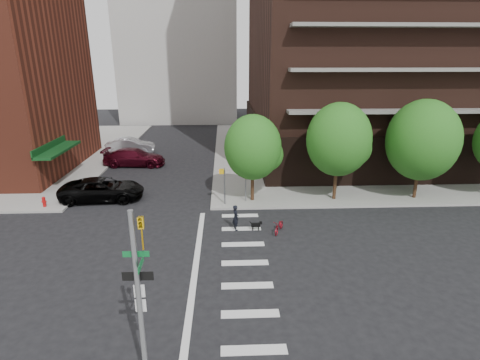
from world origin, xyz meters
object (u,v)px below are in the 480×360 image
object	(u,v)px
parked_car_black	(102,189)
parked_car_maroon	(134,157)
dog_walker	(236,218)
fire_hydrant	(44,201)
parked_car_silver	(130,146)
traffic_signal	(142,318)
scooter	(279,226)

from	to	relation	value
parked_car_black	parked_car_maroon	size ratio (longest dim) A/B	1.02
dog_walker	parked_car_maroon	bearing A→B (deg)	15.89
fire_hydrant	parked_car_black	distance (m)	3.88
fire_hydrant	parked_car_silver	distance (m)	15.78
fire_hydrant	parked_car_silver	size ratio (longest dim) A/B	0.14
traffic_signal	parked_car_maroon	xyz separation A→B (m)	(-6.21, 25.94, -1.86)
traffic_signal	parked_car_silver	world-z (taller)	traffic_signal
parked_car_maroon	scooter	distance (m)	19.16
parked_car_black	parked_car_silver	xyz separation A→B (m)	(-1.25, 14.07, 0.03)
traffic_signal	dog_walker	xyz separation A→B (m)	(3.12, 11.41, -1.90)
fire_hydrant	traffic_signal	bearing A→B (deg)	-56.74
fire_hydrant	parked_car_black	size ratio (longest dim) A/B	0.12
parked_car_black	parked_car_silver	bearing A→B (deg)	1.89
parked_car_black	parked_car_silver	size ratio (longest dim) A/B	1.15
fire_hydrant	parked_car_silver	world-z (taller)	parked_car_silver
dog_walker	scooter	bearing A→B (deg)	-116.64
parked_car_maroon	parked_car_silver	size ratio (longest dim) A/B	1.13
parked_car_black	scooter	world-z (taller)	parked_car_black
traffic_signal	scooter	size ratio (longest dim) A/B	3.97
parked_car_maroon	dog_walker	size ratio (longest dim) A/B	3.62
traffic_signal	fire_hydrant	bearing A→B (deg)	123.26
fire_hydrant	dog_walker	xyz separation A→B (m)	(13.15, -3.89, 0.25)
fire_hydrant	scooter	xyz separation A→B (m)	(15.74, -4.34, -0.15)
parked_car_black	dog_walker	bearing A→B (deg)	-122.70
parked_car_maroon	scooter	xyz separation A→B (m)	(11.92, -14.99, -0.45)
parked_car_black	dog_walker	world-z (taller)	parked_car_black
parked_car_black	scooter	bearing A→B (deg)	-118.94
parked_car_silver	scooter	distance (m)	24.06
traffic_signal	fire_hydrant	world-z (taller)	traffic_signal
scooter	parked_car_maroon	bearing A→B (deg)	152.73
parked_car_silver	dog_walker	xyz separation A→B (m)	(10.85, -19.50, -0.04)
parked_car_maroon	scooter	world-z (taller)	parked_car_maroon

